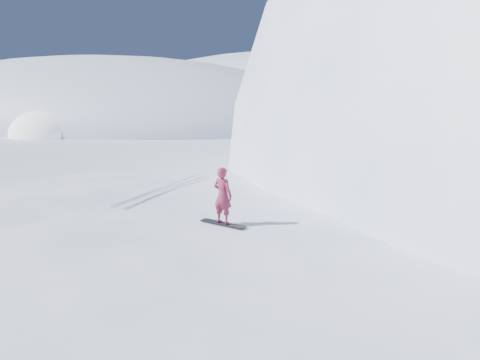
# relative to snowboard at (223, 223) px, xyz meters

# --- Properties ---
(ground) EXTENTS (400.00, 400.00, 0.00)m
(ground) POSITION_rel_snowboard_xyz_m (-2.44, -1.22, -2.41)
(ground) COLOR white
(ground) RESTS_ON ground
(near_ridge) EXTENTS (36.00, 28.00, 4.80)m
(near_ridge) POSITION_rel_snowboard_xyz_m (-1.44, 1.78, -2.41)
(near_ridge) COLOR white
(near_ridge) RESTS_ON ground
(far_ridge_a) EXTENTS (120.00, 70.00, 28.00)m
(far_ridge_a) POSITION_rel_snowboard_xyz_m (-72.44, 58.78, -2.41)
(far_ridge_a) COLOR white
(far_ridge_a) RESTS_ON ground
(far_ridge_c) EXTENTS (140.00, 90.00, 36.00)m
(far_ridge_c) POSITION_rel_snowboard_xyz_m (-42.44, 108.78, -2.41)
(far_ridge_c) COLOR white
(far_ridge_c) RESTS_ON ground
(wind_bumps) EXTENTS (16.00, 14.40, 1.00)m
(wind_bumps) POSITION_rel_snowboard_xyz_m (-3.00, 0.90, -2.41)
(wind_bumps) COLOR white
(wind_bumps) RESTS_ON ground
(snowboard) EXTENTS (1.47, 0.39, 0.02)m
(snowboard) POSITION_rel_snowboard_xyz_m (0.00, 0.00, 0.00)
(snowboard) COLOR black
(snowboard) RESTS_ON near_ridge
(snowboarder) EXTENTS (0.62, 0.43, 1.62)m
(snowboarder) POSITION_rel_snowboard_xyz_m (0.00, 0.00, 0.82)
(snowboarder) COLOR maroon
(snowboarder) RESTS_ON snowboard
(vapor_plume) EXTENTS (10.84, 8.67, 7.59)m
(vapor_plume) POSITION_rel_snowboard_xyz_m (-47.90, 29.73, -2.41)
(vapor_plume) COLOR white
(vapor_plume) RESTS_ON ground
(board_tracks) EXTENTS (1.32, 5.97, 0.04)m
(board_tracks) POSITION_rel_snowboard_xyz_m (-4.35, 2.80, 0.01)
(board_tracks) COLOR silver
(board_tracks) RESTS_ON ground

